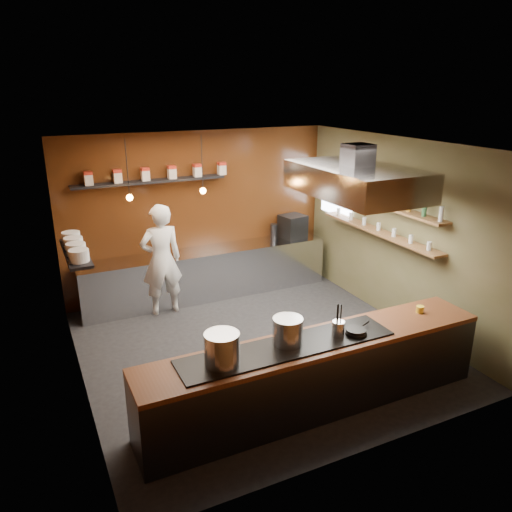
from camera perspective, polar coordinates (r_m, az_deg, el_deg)
floor at (r=7.64m, az=0.30°, el=-10.45°), size 5.00×5.00×0.00m
back_wall at (r=9.24m, az=-6.46°, el=4.78°), size 5.00×0.00×5.00m
left_wall at (r=6.41m, az=-20.26°, el=-2.87°), size 0.00×5.00×5.00m
right_wall at (r=8.37m, az=15.94°, el=2.63°), size 0.00×5.00×5.00m
ceiling at (r=6.69m, az=0.35°, el=12.52°), size 5.00×5.00×0.00m
window_pane at (r=9.54m, az=9.24°, el=7.57°), size 0.00×1.00×1.00m
prep_counter at (r=9.26m, az=-5.55°, el=-1.97°), size 4.60×0.65×0.90m
pass_counter at (r=6.20m, az=6.90°, el=-13.22°), size 4.40×0.72×0.94m
tin_shelf at (r=8.72m, az=-11.97°, el=8.34°), size 2.60×0.26×0.04m
plate_shelf at (r=7.34m, az=-19.92°, el=0.35°), size 0.30×1.40×0.04m
bottle_shelf_upper at (r=8.38m, az=14.03°, el=5.80°), size 0.26×2.80×0.04m
bottle_shelf_lower at (r=8.50m, az=13.78°, el=2.72°), size 0.26×2.80×0.04m
extractor_hood at (r=7.10m, az=11.39°, el=8.49°), size 1.20×2.00×0.72m
pendant_left at (r=7.99m, az=-14.27°, el=6.85°), size 0.10×0.10×0.95m
pendant_right at (r=8.30m, az=-6.09°, el=7.77°), size 0.10×0.10×0.95m
storage_tins at (r=8.73m, az=-11.06°, el=9.29°), size 2.43×0.13×0.22m
plate_stacks at (r=7.31m, az=-20.01°, el=1.09°), size 0.26×1.16×0.16m
bottles at (r=8.35m, az=14.11°, el=6.74°), size 0.06×2.66×0.24m
wine_glasses at (r=8.48m, az=13.83°, el=3.27°), size 0.07×2.37×0.13m
stockpot_large at (r=5.35m, az=-3.90°, el=-10.59°), size 0.43×0.43×0.37m
stockpot_small at (r=5.74m, az=3.65°, el=-8.58°), size 0.36×0.36×0.32m
utensil_crock at (r=6.01m, az=9.38°, el=-8.21°), size 0.17×0.17×0.19m
frying_pan at (r=6.13m, az=11.38°, el=-8.43°), size 0.41×0.27×0.07m
butter_jar at (r=6.92m, az=18.22°, el=-5.80°), size 0.11×0.11×0.09m
espresso_machine at (r=9.80m, az=4.21°, el=3.40°), size 0.51×0.49×0.45m
chef at (r=8.54m, az=-10.76°, el=-0.43°), size 0.71×0.47×1.92m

